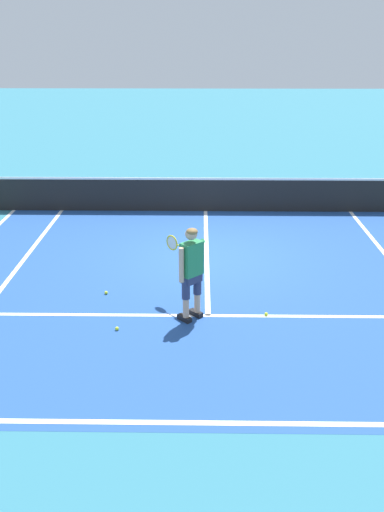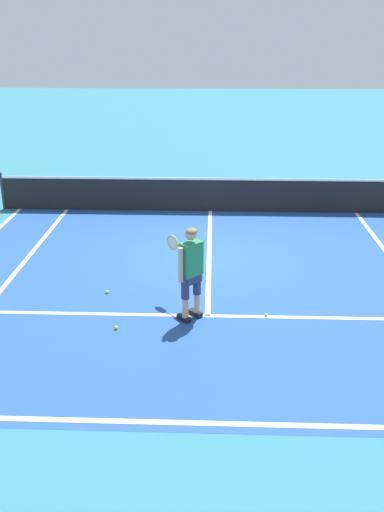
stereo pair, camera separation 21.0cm
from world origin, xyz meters
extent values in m
plane|color=teal|center=(0.00, 0.00, 0.00)|extent=(80.00, 80.00, 0.00)
cube|color=#234C93|center=(0.00, -1.23, 0.00)|extent=(10.98, 9.83, 0.00)
cube|color=white|center=(0.00, -5.95, 0.00)|extent=(10.98, 0.10, 0.01)
cube|color=white|center=(0.00, -2.92, 0.00)|extent=(8.23, 0.10, 0.01)
cube|color=white|center=(0.00, 0.28, 0.00)|extent=(0.10, 6.40, 0.01)
cube|color=white|center=(-4.12, -1.23, 0.00)|extent=(0.10, 9.43, 0.01)
cube|color=black|center=(0.00, 3.48, 0.46)|extent=(11.84, 0.02, 0.91)
cube|color=white|center=(0.00, 3.48, 0.94)|extent=(11.84, 0.03, 0.06)
cube|color=black|center=(-0.42, -3.11, 0.04)|extent=(0.28, 0.28, 0.09)
cube|color=black|center=(-0.22, -2.91, 0.04)|extent=(0.28, 0.28, 0.09)
cylinder|color=tan|center=(-0.39, -3.13, 0.27)|extent=(0.11, 0.11, 0.36)
cylinder|color=#2D3351|center=(-0.39, -3.13, 0.66)|extent=(0.14, 0.14, 0.41)
cylinder|color=tan|center=(-0.19, -2.94, 0.27)|extent=(0.11, 0.11, 0.36)
cylinder|color=#2D3351|center=(-0.19, -2.94, 0.66)|extent=(0.14, 0.14, 0.41)
cube|color=#2D3351|center=(-0.29, -3.04, 0.82)|extent=(0.38, 0.38, 0.20)
cube|color=#28844C|center=(-0.29, -3.04, 1.16)|extent=(0.42, 0.42, 0.60)
cylinder|color=tan|center=(-0.46, -3.21, 1.11)|extent=(0.09, 0.09, 0.62)
cylinder|color=#28844C|center=(-0.17, -2.79, 1.31)|extent=(0.25, 0.25, 0.29)
cylinder|color=tan|center=(-0.29, -2.61, 1.17)|extent=(0.26, 0.26, 0.14)
sphere|color=tan|center=(-0.30, -3.03, 1.60)|extent=(0.21, 0.21, 0.21)
ellipsoid|color=olive|center=(-0.29, -3.04, 1.66)|extent=(0.28, 0.28, 0.12)
cylinder|color=#232326|center=(-0.43, -2.44, 1.14)|extent=(0.16, 0.16, 0.03)
cylinder|color=yellow|center=(-0.54, -2.34, 1.14)|extent=(0.09, 0.09, 0.02)
torus|color=yellow|center=(-0.67, -2.20, 1.14)|extent=(0.23, 0.23, 0.30)
cylinder|color=silver|center=(-0.67, -2.20, 1.14)|extent=(0.18, 0.18, 0.25)
sphere|color=#CCE02D|center=(1.05, -2.90, 0.03)|extent=(0.07, 0.07, 0.07)
sphere|color=#CCE02D|center=(-1.98, -2.04, 0.03)|extent=(0.07, 0.07, 0.07)
sphere|color=#CCE02D|center=(-1.57, -3.48, 0.03)|extent=(0.07, 0.07, 0.07)
camera|label=1|loc=(-0.15, -12.10, 4.81)|focal=40.05mm
camera|label=2|loc=(0.06, -12.09, 4.81)|focal=40.05mm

